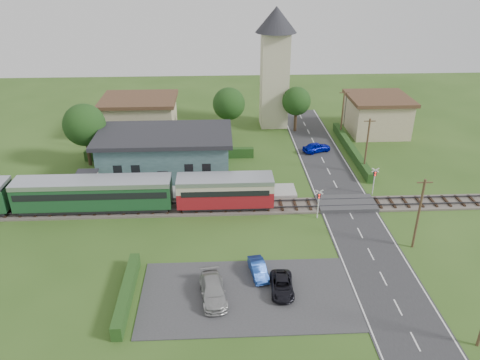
{
  "coord_description": "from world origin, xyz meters",
  "views": [
    {
      "loc": [
        -3.5,
        -41.25,
        24.86
      ],
      "look_at": [
        -1.33,
        4.0,
        2.35
      ],
      "focal_mm": 35.0,
      "sensor_mm": 36.0,
      "label": 1
    }
  ],
  "objects_px": {
    "train": "(62,194)",
    "car_park_silver": "(213,291)",
    "pedestrian_far": "(118,189)",
    "equipment_hut": "(88,183)",
    "car_on_road": "(317,147)",
    "crossing_signal_near": "(319,200)",
    "car_park_blue": "(258,269)",
    "station_building": "(165,153)",
    "church_tower": "(275,59)",
    "house_west": "(140,116)",
    "car_park_dark": "(282,286)",
    "house_east": "(377,114)",
    "crossing_signal_far": "(375,177)",
    "pedestrian_near": "(224,185)"
  },
  "relations": [
    {
      "from": "equipment_hut",
      "to": "church_tower",
      "type": "bearing_deg",
      "value": 44.75
    },
    {
      "from": "equipment_hut",
      "to": "car_on_road",
      "type": "relative_size",
      "value": 0.66
    },
    {
      "from": "house_east",
      "to": "church_tower",
      "type": "bearing_deg",
      "value": 165.07
    },
    {
      "from": "car_park_silver",
      "to": "pedestrian_far",
      "type": "relative_size",
      "value": 2.83
    },
    {
      "from": "car_park_silver",
      "to": "pedestrian_far",
      "type": "distance_m",
      "value": 19.72
    },
    {
      "from": "station_building",
      "to": "car_park_silver",
      "type": "distance_m",
      "value": 23.98
    },
    {
      "from": "car_park_dark",
      "to": "house_west",
      "type": "bearing_deg",
      "value": 117.03
    },
    {
      "from": "church_tower",
      "to": "pedestrian_far",
      "type": "bearing_deg",
      "value": -129.93
    },
    {
      "from": "church_tower",
      "to": "car_on_road",
      "type": "distance_m",
      "value": 15.46
    },
    {
      "from": "train",
      "to": "car_park_silver",
      "type": "bearing_deg",
      "value": -42.46
    },
    {
      "from": "church_tower",
      "to": "car_park_dark",
      "type": "xyz_separation_m",
      "value": [
        -3.71,
        -39.68,
        -9.61
      ]
    },
    {
      "from": "car_park_blue",
      "to": "pedestrian_near",
      "type": "xyz_separation_m",
      "value": [
        -2.58,
        14.56,
        0.58
      ]
    },
    {
      "from": "church_tower",
      "to": "crossing_signal_far",
      "type": "bearing_deg",
      "value": -69.98
    },
    {
      "from": "pedestrian_near",
      "to": "house_west",
      "type": "bearing_deg",
      "value": -72.4
    },
    {
      "from": "train",
      "to": "pedestrian_far",
      "type": "height_order",
      "value": "train"
    },
    {
      "from": "equipment_hut",
      "to": "house_west",
      "type": "relative_size",
      "value": 0.24
    },
    {
      "from": "church_tower",
      "to": "car_park_silver",
      "type": "height_order",
      "value": "church_tower"
    },
    {
      "from": "crossing_signal_far",
      "to": "church_tower",
      "type": "bearing_deg",
      "value": 110.02
    },
    {
      "from": "equipment_hut",
      "to": "car_park_dark",
      "type": "distance_m",
      "value": 25.66
    },
    {
      "from": "station_building",
      "to": "crossing_signal_far",
      "type": "relative_size",
      "value": 4.88
    },
    {
      "from": "crossing_signal_near",
      "to": "car_park_silver",
      "type": "distance_m",
      "value": 15.94
    },
    {
      "from": "car_park_dark",
      "to": "crossing_signal_far",
      "type": "bearing_deg",
      "value": 55.64
    },
    {
      "from": "car_park_silver",
      "to": "pedestrian_near",
      "type": "distance_m",
      "value": 17.31
    },
    {
      "from": "house_west",
      "to": "crossing_signal_near",
      "type": "relative_size",
      "value": 3.3
    },
    {
      "from": "crossing_signal_near",
      "to": "pedestrian_far",
      "type": "distance_m",
      "value": 21.63
    },
    {
      "from": "house_west",
      "to": "car_park_dark",
      "type": "xyz_separation_m",
      "value": [
        16.29,
        -36.68,
        -2.18
      ]
    },
    {
      "from": "train",
      "to": "crossing_signal_near",
      "type": "bearing_deg",
      "value": -5.26
    },
    {
      "from": "church_tower",
      "to": "car_park_silver",
      "type": "bearing_deg",
      "value": -102.94
    },
    {
      "from": "station_building",
      "to": "pedestrian_far",
      "type": "distance_m",
      "value": 8.08
    },
    {
      "from": "equipment_hut",
      "to": "car_park_dark",
      "type": "relative_size",
      "value": 0.66
    },
    {
      "from": "car_park_blue",
      "to": "pedestrian_far",
      "type": "height_order",
      "value": "pedestrian_far"
    },
    {
      "from": "church_tower",
      "to": "house_east",
      "type": "distance_m",
      "value": 17.21
    },
    {
      "from": "crossing_signal_far",
      "to": "car_on_road",
      "type": "xyz_separation_m",
      "value": [
        -3.93,
        12.36,
        -1.44
      ]
    },
    {
      "from": "train",
      "to": "house_west",
      "type": "relative_size",
      "value": 4.0
    },
    {
      "from": "church_tower",
      "to": "house_east",
      "type": "height_order",
      "value": "church_tower"
    },
    {
      "from": "station_building",
      "to": "crossing_signal_far",
      "type": "distance_m",
      "value": 24.51
    },
    {
      "from": "equipment_hut",
      "to": "crossing_signal_near",
      "type": "height_order",
      "value": "crossing_signal_near"
    },
    {
      "from": "car_park_silver",
      "to": "church_tower",
      "type": "bearing_deg",
      "value": 69.53
    },
    {
      "from": "crossing_signal_near",
      "to": "station_building",
      "type": "bearing_deg",
      "value": 145.19
    },
    {
      "from": "pedestrian_near",
      "to": "car_park_blue",
      "type": "bearing_deg",
      "value": 86.66
    },
    {
      "from": "train",
      "to": "church_tower",
      "type": "height_order",
      "value": "church_tower"
    },
    {
      "from": "crossing_signal_near",
      "to": "pedestrian_far",
      "type": "bearing_deg",
      "value": 166.78
    },
    {
      "from": "house_east",
      "to": "pedestrian_far",
      "type": "relative_size",
      "value": 5.31
    },
    {
      "from": "church_tower",
      "to": "car_park_dark",
      "type": "height_order",
      "value": "church_tower"
    },
    {
      "from": "equipment_hut",
      "to": "pedestrian_far",
      "type": "height_order",
      "value": "equipment_hut"
    },
    {
      "from": "train",
      "to": "pedestrian_near",
      "type": "relative_size",
      "value": 27.98
    },
    {
      "from": "car_park_silver",
      "to": "car_park_dark",
      "type": "height_order",
      "value": "car_park_silver"
    },
    {
      "from": "house_east",
      "to": "crossing_signal_near",
      "type": "distance_m",
      "value": 27.95
    },
    {
      "from": "car_on_road",
      "to": "car_park_dark",
      "type": "relative_size",
      "value": 1.0
    },
    {
      "from": "equipment_hut",
      "to": "house_west",
      "type": "height_order",
      "value": "house_west"
    }
  ]
}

